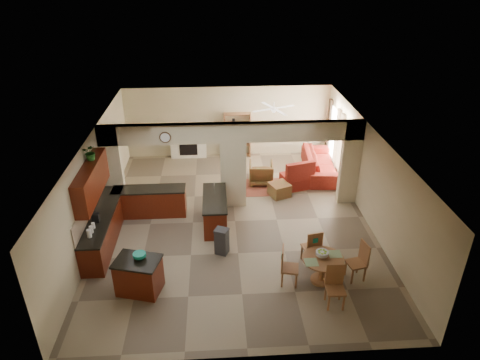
{
  "coord_description": "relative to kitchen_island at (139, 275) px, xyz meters",
  "views": [
    {
      "loc": [
        -0.54,
        -10.97,
        7.14
      ],
      "look_at": [
        0.17,
        0.3,
        1.25
      ],
      "focal_mm": 32.0,
      "sensor_mm": 36.0,
      "label": 1
    }
  ],
  "objects": [
    {
      "name": "fruit_bowl",
      "position": [
        4.41,
        0.13,
        0.33
      ],
      "size": [
        0.31,
        0.31,
        0.17
      ],
      "primitive_type": "cylinder",
      "color": "#7FC029",
      "rests_on": "dining_table"
    },
    {
      "name": "shelving_unit",
      "position": [
        2.79,
        7.72,
        0.45
      ],
      "size": [
        1.0,
        0.32,
        1.8
      ],
      "primitive_type": "cube",
      "color": "brown",
      "rests_on": "floor"
    },
    {
      "name": "window_a",
      "position": [
        6.41,
        5.2,
        0.75
      ],
      "size": [
        0.02,
        0.9,
        1.9
      ],
      "primitive_type": "cube",
      "color": "white",
      "rests_on": "wall_right"
    },
    {
      "name": "drape_a_right",
      "position": [
        6.37,
        5.8,
        0.75
      ],
      "size": [
        0.1,
        0.28,
        2.3
      ],
      "primitive_type": "cube",
      "color": "#461C1C",
      "rests_on": "wall_right"
    },
    {
      "name": "drape_a_left",
      "position": [
        6.37,
        4.6,
        0.75
      ],
      "size": [
        0.1,
        0.28,
        2.3
      ],
      "primitive_type": "cube",
      "color": "#461C1C",
      "rests_on": "wall_right"
    },
    {
      "name": "plant",
      "position": [
        -1.38,
        2.47,
        2.14
      ],
      "size": [
        0.42,
        0.37,
        0.45
      ],
      "primitive_type": "imported",
      "rotation": [
        0.0,
        0.0,
        -0.05
      ],
      "color": "#175416",
      "rests_on": "upper_cabinets"
    },
    {
      "name": "partition_center_pier",
      "position": [
        2.44,
        3.9,
        0.65
      ],
      "size": [
        0.8,
        0.25,
        2.2
      ],
      "primitive_type": "cube",
      "color": "beige",
      "rests_on": "floor"
    },
    {
      "name": "drape_b_right",
      "position": [
        6.37,
        7.5,
        0.75
      ],
      "size": [
        0.1,
        0.28,
        2.3
      ],
      "primitive_type": "cube",
      "color": "#461C1C",
      "rests_on": "wall_right"
    },
    {
      "name": "chair_north",
      "position": [
        4.32,
        0.75,
        0.1
      ],
      "size": [
        0.5,
        0.5,
        1.02
      ],
      "rotation": [
        0.0,
        0.0,
        3.34
      ],
      "color": "brown",
      "rests_on": "floor"
    },
    {
      "name": "wall_right",
      "position": [
        6.44,
        2.9,
        0.95
      ],
      "size": [
        0.0,
        10.0,
        10.0
      ],
      "primitive_type": "plane",
      "rotation": [
        1.57,
        0.0,
        -1.57
      ],
      "color": "beige",
      "rests_on": "floor"
    },
    {
      "name": "chaise",
      "position": [
        4.75,
        5.06,
        -0.25
      ],
      "size": [
        1.23,
        1.1,
        0.41
      ],
      "primitive_type": "cube",
      "rotation": [
        0.0,
        0.0,
        0.28
      ],
      "color": "maroon",
      "rests_on": "floor"
    },
    {
      "name": "kitchen_island",
      "position": [
        0.0,
        0.0,
        0.0
      ],
      "size": [
        1.19,
        0.98,
        0.9
      ],
      "rotation": [
        0.0,
        0.0,
        -0.26
      ],
      "color": "#3E1207",
      "rests_on": "floor"
    },
    {
      "name": "floor",
      "position": [
        2.44,
        2.9,
        -0.45
      ],
      "size": [
        10.0,
        10.0,
        0.0
      ],
      "primitive_type": "plane",
      "color": "#86775C",
      "rests_on": "ground"
    },
    {
      "name": "dining_table",
      "position": [
        4.43,
        0.07,
        0.02
      ],
      "size": [
        1.02,
        1.02,
        0.7
      ],
      "color": "brown",
      "rests_on": "floor"
    },
    {
      "name": "kitchen_counter",
      "position": [
        -0.83,
        2.65,
        0.01
      ],
      "size": [
        2.52,
        3.29,
        1.48
      ],
      "color": "#3E1207",
      "rests_on": "floor"
    },
    {
      "name": "partition_left_pier",
      "position": [
        -1.26,
        3.9,
        0.95
      ],
      "size": [
        0.6,
        0.25,
        2.8
      ],
      "primitive_type": "cube",
      "color": "beige",
      "rests_on": "floor"
    },
    {
      "name": "wall_clock",
      "position": [
        0.44,
        3.75,
        2.0
      ],
      "size": [
        0.34,
        0.03,
        0.34
      ],
      "primitive_type": "cylinder",
      "rotation": [
        1.57,
        0.0,
        0.0
      ],
      "color": "#4E311A",
      "rests_on": "partition_header"
    },
    {
      "name": "fireplace",
      "position": [
        0.84,
        7.74,
        0.16
      ],
      "size": [
        1.6,
        0.35,
        1.2
      ],
      "color": "white",
      "rests_on": "floor"
    },
    {
      "name": "ottoman",
      "position": [
        4.01,
        4.4,
        -0.23
      ],
      "size": [
        0.8,
        0.8,
        0.45
      ],
      "primitive_type": "cube",
      "rotation": [
        0.0,
        0.0,
        0.4
      ],
      "color": "maroon",
      "rests_on": "floor"
    },
    {
      "name": "rug",
      "position": [
        3.64,
        5.0,
        -0.45
      ],
      "size": [
        1.6,
        1.3,
        0.01
      ],
      "primitive_type": "cube",
      "color": "#9B4638",
      "rests_on": "floor"
    },
    {
      "name": "chair_east",
      "position": [
        5.36,
        0.13,
        0.1
      ],
      "size": [
        0.5,
        0.5,
        1.02
      ],
      "rotation": [
        0.0,
        0.0,
        4.93
      ],
      "color": "brown",
      "rests_on": "floor"
    },
    {
      "name": "ceiling",
      "position": [
        2.44,
        2.9,
        2.35
      ],
      "size": [
        10.0,
        10.0,
        0.0
      ],
      "primitive_type": "plane",
      "rotation": [
        3.14,
        0.0,
        0.0
      ],
      "color": "white",
      "rests_on": "wall_back"
    },
    {
      "name": "glazed_door",
      "position": [
        6.41,
        6.05,
        0.6
      ],
      "size": [
        0.02,
        0.7,
        2.1
      ],
      "primitive_type": "cube",
      "color": "white",
      "rests_on": "wall_right"
    },
    {
      "name": "teal_bowl",
      "position": [
        0.06,
        0.07,
        0.52
      ],
      "size": [
        0.3,
        0.3,
        0.14
      ],
      "primitive_type": "cylinder",
      "color": "#148C73",
      "rests_on": "kitchen_island"
    },
    {
      "name": "ceiling_fan",
      "position": [
        3.94,
        5.9,
        2.11
      ],
      "size": [
        1.0,
        1.0,
        0.1
      ],
      "primitive_type": "cylinder",
      "color": "white",
      "rests_on": "ceiling"
    },
    {
      "name": "chair_south",
      "position": [
        4.53,
        -0.69,
        0.1
      ],
      "size": [
        0.43,
        0.44,
        1.02
      ],
      "rotation": [
        0.0,
        0.0,
        -0.03
      ],
      "color": "brown",
      "rests_on": "floor"
    },
    {
      "name": "wall_back",
      "position": [
        2.44,
        7.9,
        0.95
      ],
      "size": [
        8.0,
        0.0,
        8.0
      ],
      "primitive_type": "plane",
      "rotation": [
        1.57,
        0.0,
        0.0
      ],
      "color": "beige",
      "rests_on": "floor"
    },
    {
      "name": "partition_right_pier",
      "position": [
        6.14,
        3.9,
        0.95
      ],
      "size": [
        0.6,
        0.25,
        2.8
      ],
      "primitive_type": "cube",
      "color": "beige",
      "rests_on": "floor"
    },
    {
      "name": "peninsula",
      "position": [
        1.84,
        2.79,
        0.0
      ],
      "size": [
        0.7,
        1.85,
        0.91
      ],
      "color": "#3E1207",
      "rests_on": "floor"
    },
    {
      "name": "wall_front",
      "position": [
        2.44,
        -2.1,
        0.95
      ],
      "size": [
        8.0,
        0.0,
        8.0
      ],
      "primitive_type": "plane",
      "rotation": [
        -1.57,
        0.0,
        0.0
      ],
      "color": "beige",
      "rests_on": "floor"
    },
    {
      "name": "chair_west",
      "position": [
        3.54,
        0.05,
        0.1
      ],
      "size": [
        0.49,
        0.49,
        1.02
      ],
      "rotation": [
        0.0,
        0.0,
        1.37
      ],
      "color": "brown",
      "rests_on": "floor"
    },
    {
      "name": "partition_header",
      "position": [
        2.44,
        3.9,
        2.05
      ],
      "size": [
        8.0,
        0.25,
        0.6
      ],
      "primitive_type": "cube",
      "color": "beige",
      "rests_on": "partition_center_pier"
    },
    {
      "name": "armchair",
      "position": [
        3.49,
        5.37,
        -0.07
      ],
      "size": [
        0.89,
        0.91,
        0.77
      ],
      "primitive_type": "imported",
      "rotation": [
        0.0,
        0.0,
        3.07
      ],
      "color": "maroon",
      "rests_on": "floor"
    },
    {
      "name": "upper_cabinets",
      "position": [
        -1.38,
        2.1,
        1.47
      ],
      "size": [
        0.35,
        2.4,
        0.9
      ],
      "primitive_type": "cube",
      "color": "#3E1207",
      "rests_on": "wall_left"
    },
    {
      "name": "window_b",
      "position": [
        6.41,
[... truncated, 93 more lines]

